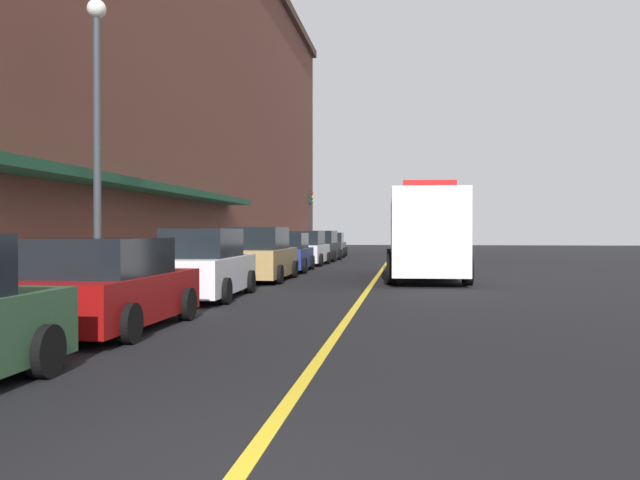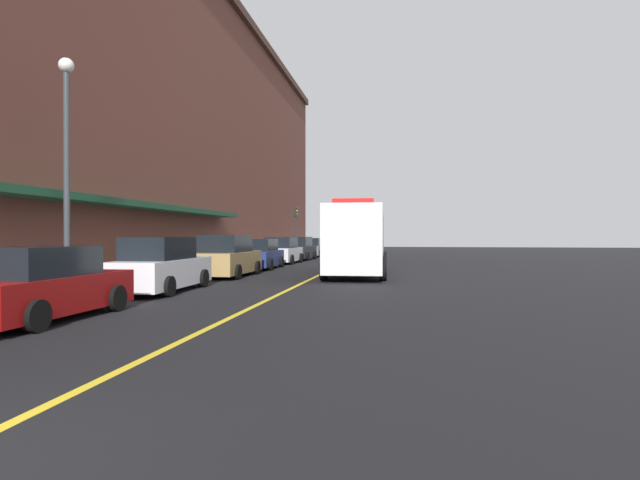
# 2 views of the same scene
# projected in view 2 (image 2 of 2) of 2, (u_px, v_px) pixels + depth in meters

# --- Properties ---
(ground_plane) EXTENTS (112.00, 112.00, 0.00)m
(ground_plane) POSITION_uv_depth(u_px,v_px,m) (332.00, 269.00, 28.49)
(ground_plane) COLOR black
(sidewalk_left) EXTENTS (2.40, 70.00, 0.15)m
(sidewalk_left) POSITION_uv_depth(u_px,v_px,m) (226.00, 266.00, 29.47)
(sidewalk_left) COLOR gray
(sidewalk_left) RESTS_ON ground
(lane_center_stripe) EXTENTS (0.16, 70.00, 0.01)m
(lane_center_stripe) POSITION_uv_depth(u_px,v_px,m) (332.00, 269.00, 28.49)
(lane_center_stripe) COLOR gold
(lane_center_stripe) RESTS_ON ground
(brick_building_left) EXTENTS (12.73, 64.00, 17.83)m
(brick_building_left) POSITION_uv_depth(u_px,v_px,m) (105.00, 114.00, 29.51)
(brick_building_left) COLOR brown
(brick_building_left) RESTS_ON ground
(parked_car_1) EXTENTS (2.13, 4.51, 1.62)m
(parked_car_1) POSITION_uv_depth(u_px,v_px,m) (40.00, 285.00, 11.17)
(parked_car_1) COLOR maroon
(parked_car_1) RESTS_ON ground
(parked_car_2) EXTENTS (2.08, 4.88, 1.81)m
(parked_car_2) POSITION_uv_depth(u_px,v_px,m) (162.00, 266.00, 16.87)
(parked_car_2) COLOR silver
(parked_car_2) RESTS_ON ground
(parked_car_3) EXTENTS (2.14, 4.84, 1.88)m
(parked_car_3) POSITION_uv_depth(u_px,v_px,m) (227.00, 257.00, 23.03)
(parked_car_3) COLOR #A5844C
(parked_car_3) RESTS_ON ground
(parked_car_4) EXTENTS (2.09, 4.72, 1.67)m
(parked_car_4) POSITION_uv_depth(u_px,v_px,m) (260.00, 255.00, 28.48)
(parked_car_4) COLOR navy
(parked_car_4) RESTS_ON ground
(parked_car_5) EXTENTS (2.22, 4.17, 1.75)m
(parked_car_5) POSITION_uv_depth(u_px,v_px,m) (282.00, 251.00, 33.86)
(parked_car_5) COLOR silver
(parked_car_5) RESTS_ON ground
(parked_car_6) EXTENTS (2.16, 4.39, 1.76)m
(parked_car_6) POSITION_uv_depth(u_px,v_px,m) (299.00, 249.00, 38.77)
(parked_car_6) COLOR black
(parked_car_6) RESTS_ON ground
(parked_car_7) EXTENTS (2.10, 4.72, 1.64)m
(parked_car_7) POSITION_uv_depth(u_px,v_px,m) (312.00, 248.00, 44.91)
(parked_car_7) COLOR #595B60
(parked_car_7) RESTS_ON ground
(box_truck) EXTENTS (2.96, 9.41, 3.37)m
(box_truck) POSITION_uv_depth(u_px,v_px,m) (358.00, 241.00, 24.23)
(box_truck) COLOR silver
(box_truck) RESTS_ON ground
(parking_meter_0) EXTENTS (0.14, 0.18, 1.33)m
(parking_meter_0) POSITION_uv_depth(u_px,v_px,m) (299.00, 244.00, 45.91)
(parking_meter_0) COLOR #4C4C51
(parking_meter_0) RESTS_ON sidewalk_left
(parking_meter_1) EXTENTS (0.14, 0.18, 1.33)m
(parking_meter_1) POSITION_uv_depth(u_px,v_px,m) (275.00, 246.00, 37.49)
(parking_meter_1) COLOR #4C4C51
(parking_meter_1) RESTS_ON sidewalk_left
(parking_meter_2) EXTENTS (0.14, 0.18, 1.33)m
(parking_meter_2) POSITION_uv_depth(u_px,v_px,m) (297.00, 245.00, 45.00)
(parking_meter_2) COLOR #4C4C51
(parking_meter_2) RESTS_ON sidewalk_left
(street_lamp_left) EXTENTS (0.44, 0.44, 6.94)m
(street_lamp_left) POSITION_uv_depth(u_px,v_px,m) (67.00, 149.00, 15.02)
(street_lamp_left) COLOR #33383D
(street_lamp_left) RESTS_ON sidewalk_left
(traffic_light_near) EXTENTS (0.38, 0.36, 4.30)m
(traffic_light_near) POSITION_uv_depth(u_px,v_px,m) (295.00, 221.00, 44.07)
(traffic_light_near) COLOR #232326
(traffic_light_near) RESTS_ON sidewalk_left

